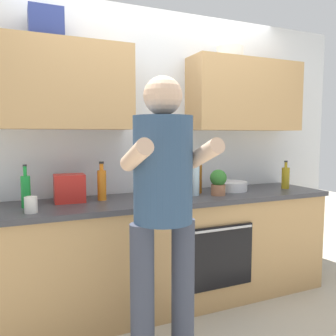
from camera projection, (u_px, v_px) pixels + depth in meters
ground_plane at (170, 302)px, 2.91m from camera, size 12.00×12.00×0.00m
back_wall_unit at (157, 126)px, 3.02m from camera, size 4.00×0.38×2.50m
counter at (171, 250)px, 2.87m from camera, size 2.84×0.67×0.90m
person_standing at (163, 201)px, 1.97m from camera, size 0.49×0.45×1.73m
bottle_syrup at (197, 178)px, 3.01m from camera, size 0.08×0.08×0.31m
bottle_hotsauce at (155, 183)px, 2.58m from camera, size 0.06×0.06×0.34m
bottle_juice at (102, 184)px, 2.68m from camera, size 0.07×0.07×0.30m
bottle_soda at (26, 191)px, 2.40m from camera, size 0.06×0.06×0.30m
bottle_water at (195, 179)px, 2.89m from camera, size 0.08×0.08×0.32m
bottle_oil at (286, 177)px, 3.26m from camera, size 0.07×0.07×0.26m
cup_coffee at (31, 205)px, 2.24m from camera, size 0.08×0.08×0.11m
mixing_bowl at (231, 186)px, 3.14m from camera, size 0.29×0.29×0.08m
knife_block at (176, 182)px, 2.78m from camera, size 0.10×0.14×0.31m
potted_herb at (218, 182)px, 2.90m from camera, size 0.14×0.14×0.22m
grocery_bag_crisps at (69, 188)px, 2.60m from camera, size 0.23×0.18×0.21m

